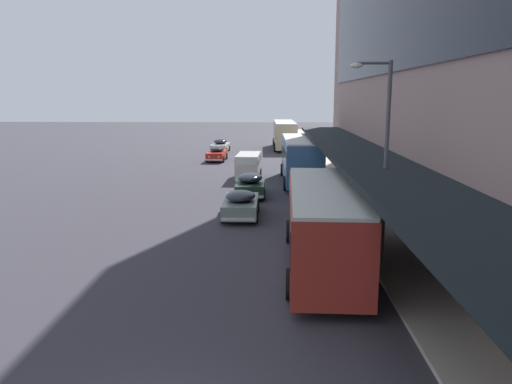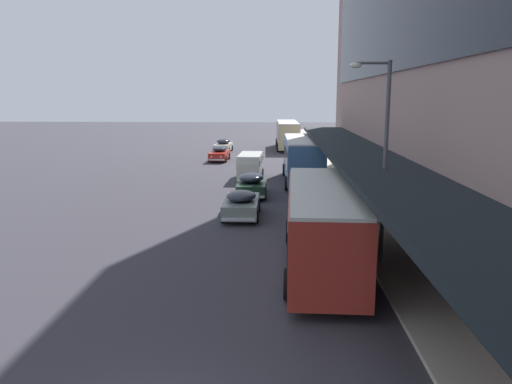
{
  "view_description": "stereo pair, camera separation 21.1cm",
  "coord_description": "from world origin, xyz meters",
  "px_view_note": "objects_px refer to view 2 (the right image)",
  "views": [
    {
      "loc": [
        2.16,
        -7.86,
        6.41
      ],
      "look_at": [
        1.45,
        14.97,
        2.03
      ],
      "focal_mm": 35.0,
      "sensor_mm": 36.0,
      "label": 1
    },
    {
      "loc": [
        2.37,
        -7.85,
        6.41
      ],
      "look_at": [
        1.45,
        14.97,
        2.03
      ],
      "focal_mm": 35.0,
      "sensor_mm": 36.0,
      "label": 2
    }
  ],
  "objects_px": {
    "transit_bus_kerbside_front": "(322,222)",
    "sedan_second_mid": "(251,184)",
    "sedan_second_near": "(308,192)",
    "transit_bus_kerbside_far": "(287,133)",
    "sedan_lead_mid": "(223,145)",
    "sedan_trailing_mid": "(219,153)",
    "vw_van": "(251,165)",
    "transit_bus_kerbside_rear": "(303,157)",
    "sedan_far_back": "(241,204)",
    "street_lamp": "(381,150)"
  },
  "relations": [
    {
      "from": "sedan_lead_mid",
      "to": "sedan_far_back",
      "type": "bearing_deg",
      "value": -82.26
    },
    {
      "from": "transit_bus_kerbside_far",
      "to": "street_lamp",
      "type": "distance_m",
      "value": 43.86
    },
    {
      "from": "sedan_second_near",
      "to": "vw_van",
      "type": "distance_m",
      "value": 10.72
    },
    {
      "from": "sedan_trailing_mid",
      "to": "sedan_lead_mid",
      "type": "distance_m",
      "value": 8.31
    },
    {
      "from": "transit_bus_kerbside_front",
      "to": "sedan_second_near",
      "type": "relative_size",
      "value": 2.25
    },
    {
      "from": "sedan_far_back",
      "to": "sedan_trailing_mid",
      "type": "distance_m",
      "value": 24.43
    },
    {
      "from": "transit_bus_kerbside_rear",
      "to": "street_lamp",
      "type": "xyz_separation_m",
      "value": [
        1.87,
        -18.83,
        2.57
      ]
    },
    {
      "from": "transit_bus_kerbside_rear",
      "to": "vw_van",
      "type": "xyz_separation_m",
      "value": [
        -4.01,
        2.04,
        -0.83
      ]
    },
    {
      "from": "sedan_second_near",
      "to": "vw_van",
      "type": "height_order",
      "value": "vw_van"
    },
    {
      "from": "transit_bus_kerbside_front",
      "to": "transit_bus_kerbside_far",
      "type": "distance_m",
      "value": 43.95
    },
    {
      "from": "transit_bus_kerbside_front",
      "to": "vw_van",
      "type": "xyz_separation_m",
      "value": [
        -3.75,
        21.11,
        -0.71
      ]
    },
    {
      "from": "transit_bus_kerbside_front",
      "to": "sedan_lead_mid",
      "type": "height_order",
      "value": "transit_bus_kerbside_front"
    },
    {
      "from": "transit_bus_kerbside_far",
      "to": "sedan_lead_mid",
      "type": "xyz_separation_m",
      "value": [
        -7.64,
        -3.52,
        -1.18
      ]
    },
    {
      "from": "sedan_lead_mid",
      "to": "transit_bus_kerbside_far",
      "type": "bearing_deg",
      "value": 24.74
    },
    {
      "from": "transit_bus_kerbside_rear",
      "to": "sedan_second_near",
      "type": "relative_size",
      "value": 2.31
    },
    {
      "from": "transit_bus_kerbside_far",
      "to": "vw_van",
      "type": "height_order",
      "value": "transit_bus_kerbside_far"
    },
    {
      "from": "transit_bus_kerbside_rear",
      "to": "sedan_far_back",
      "type": "xyz_separation_m",
      "value": [
        -3.84,
        -11.05,
        -1.19
      ]
    },
    {
      "from": "transit_bus_kerbside_far",
      "to": "sedan_lead_mid",
      "type": "bearing_deg",
      "value": -155.26
    },
    {
      "from": "transit_bus_kerbside_front",
      "to": "transit_bus_kerbside_rear",
      "type": "xyz_separation_m",
      "value": [
        0.26,
        19.06,
        0.12
      ]
    },
    {
      "from": "transit_bus_kerbside_rear",
      "to": "street_lamp",
      "type": "height_order",
      "value": "street_lamp"
    },
    {
      "from": "transit_bus_kerbside_front",
      "to": "sedan_trailing_mid",
      "type": "distance_m",
      "value": 33.01
    },
    {
      "from": "transit_bus_kerbside_rear",
      "to": "sedan_trailing_mid",
      "type": "bearing_deg",
      "value": 120.66
    },
    {
      "from": "sedan_second_mid",
      "to": "sedan_trailing_mid",
      "type": "bearing_deg",
      "value": 102.84
    },
    {
      "from": "sedan_far_back",
      "to": "street_lamp",
      "type": "xyz_separation_m",
      "value": [
        5.71,
        -7.78,
        3.76
      ]
    },
    {
      "from": "sedan_second_near",
      "to": "sedan_trailing_mid",
      "type": "relative_size",
      "value": 0.94
    },
    {
      "from": "transit_bus_kerbside_far",
      "to": "street_lamp",
      "type": "xyz_separation_m",
      "value": [
        2.48,
        -43.71,
        2.56
      ]
    },
    {
      "from": "vw_van",
      "to": "sedan_trailing_mid",
      "type": "bearing_deg",
      "value": 108.7
    },
    {
      "from": "vw_van",
      "to": "sedan_second_mid",
      "type": "bearing_deg",
      "value": -86.66
    },
    {
      "from": "transit_bus_kerbside_rear",
      "to": "sedan_lead_mid",
      "type": "xyz_separation_m",
      "value": [
        -8.25,
        21.36,
        -1.18
      ]
    },
    {
      "from": "sedan_far_back",
      "to": "sedan_lead_mid",
      "type": "bearing_deg",
      "value": 97.74
    },
    {
      "from": "sedan_second_near",
      "to": "sedan_trailing_mid",
      "type": "xyz_separation_m",
      "value": [
        -7.68,
        20.97,
        -0.06
      ]
    },
    {
      "from": "sedan_second_mid",
      "to": "street_lamp",
      "type": "height_order",
      "value": "street_lamp"
    },
    {
      "from": "transit_bus_kerbside_rear",
      "to": "transit_bus_kerbside_far",
      "type": "xyz_separation_m",
      "value": [
        -0.61,
        24.88,
        0.0
      ]
    },
    {
      "from": "sedan_trailing_mid",
      "to": "sedan_lead_mid",
      "type": "relative_size",
      "value": 1.06
    },
    {
      "from": "transit_bus_kerbside_front",
      "to": "sedan_second_mid",
      "type": "distance_m",
      "value": 14.35
    },
    {
      "from": "sedan_far_back",
      "to": "sedan_trailing_mid",
      "type": "bearing_deg",
      "value": 99.19
    },
    {
      "from": "sedan_second_mid",
      "to": "street_lamp",
      "type": "relative_size",
      "value": 0.62
    },
    {
      "from": "sedan_second_near",
      "to": "sedan_second_mid",
      "type": "height_order",
      "value": "sedan_second_near"
    },
    {
      "from": "transit_bus_kerbside_rear",
      "to": "sedan_second_mid",
      "type": "distance_m",
      "value": 6.38
    },
    {
      "from": "transit_bus_kerbside_far",
      "to": "sedan_lead_mid",
      "type": "distance_m",
      "value": 8.49
    },
    {
      "from": "sedan_trailing_mid",
      "to": "street_lamp",
      "type": "distance_m",
      "value": 33.53
    },
    {
      "from": "sedan_far_back",
      "to": "sedan_trailing_mid",
      "type": "height_order",
      "value": "sedan_far_back"
    },
    {
      "from": "transit_bus_kerbside_rear",
      "to": "sedan_far_back",
      "type": "relative_size",
      "value": 2.34
    },
    {
      "from": "sedan_trailing_mid",
      "to": "sedan_lead_mid",
      "type": "bearing_deg",
      "value": 93.46
    },
    {
      "from": "transit_bus_kerbside_front",
      "to": "sedan_second_mid",
      "type": "height_order",
      "value": "transit_bus_kerbside_front"
    },
    {
      "from": "transit_bus_kerbside_front",
      "to": "sedan_second_mid",
      "type": "bearing_deg",
      "value": 103.46
    },
    {
      "from": "transit_bus_kerbside_far",
      "to": "sedan_second_mid",
      "type": "distance_m",
      "value": 30.2
    },
    {
      "from": "sedan_lead_mid",
      "to": "vw_van",
      "type": "distance_m",
      "value": 19.78
    },
    {
      "from": "transit_bus_kerbside_rear",
      "to": "street_lamp",
      "type": "bearing_deg",
      "value": -84.32
    },
    {
      "from": "transit_bus_kerbside_far",
      "to": "transit_bus_kerbside_front",
      "type": "bearing_deg",
      "value": -89.55
    }
  ]
}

